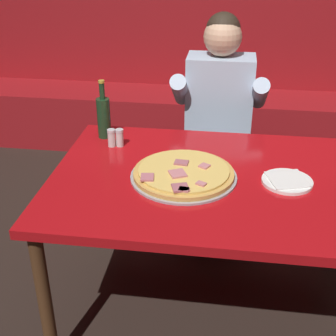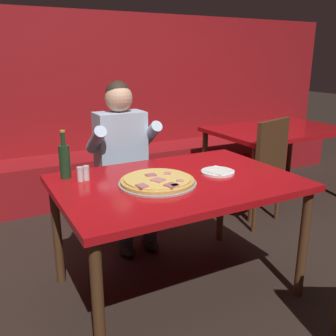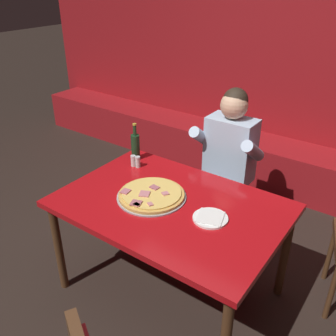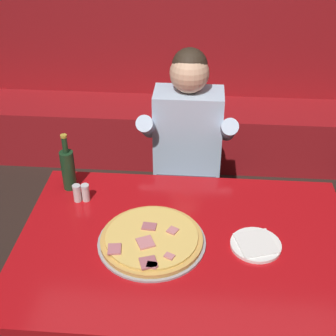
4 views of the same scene
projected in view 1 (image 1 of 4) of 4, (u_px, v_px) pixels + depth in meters
name	position (u px, v px, depth m)	size (l,w,h in m)	color
ground_plane	(209.00, 308.00, 2.32)	(24.00, 24.00, 0.00)	black
booth_wall_panel	(230.00, 26.00, 3.79)	(6.80, 0.16, 1.90)	maroon
booth_bench	(224.00, 123.00, 3.84)	(6.46, 0.48, 0.46)	maroon
main_dining_table	(216.00, 192.00, 2.01)	(1.41, 0.97, 0.74)	#4C2D19
pizza	(184.00, 174.00, 1.97)	(0.45, 0.45, 0.05)	#9E9EA3
plate_white_paper	(287.00, 181.00, 1.93)	(0.21, 0.21, 0.02)	white
beer_bottle	(104.00, 116.00, 2.30)	(0.07, 0.07, 0.29)	#19381E
shaker_oregano	(112.00, 139.00, 2.23)	(0.04, 0.04, 0.09)	silver
shaker_parmesan	(120.00, 139.00, 2.23)	(0.04, 0.04, 0.09)	silver
diner_seated_blue_shirt	(218.00, 118.00, 2.67)	(0.53, 0.53, 1.27)	black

